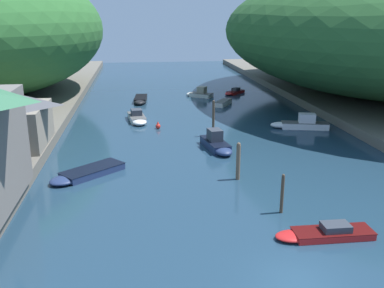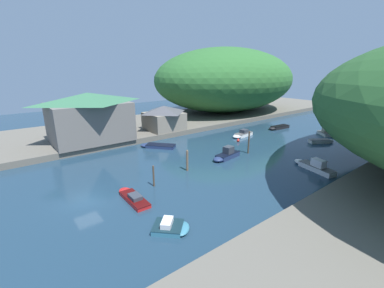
{
  "view_description": "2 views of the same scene",
  "coord_description": "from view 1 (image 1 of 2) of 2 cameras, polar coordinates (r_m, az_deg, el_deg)",
  "views": [
    {
      "loc": [
        -6.98,
        -16.18,
        11.91
      ],
      "look_at": [
        -2.94,
        14.57,
        2.42
      ],
      "focal_mm": 40.0,
      "sensor_mm": 36.0,
      "label": 1
    },
    {
      "loc": [
        25.72,
        -5.9,
        13.25
      ],
      "look_at": [
        -2.84,
        16.25,
        2.34
      ],
      "focal_mm": 24.0,
      "sensor_mm": 36.0,
      "label": 2
    }
  ],
  "objects": [
    {
      "name": "water_surface",
      "position": [
        48.2,
        1.08,
        2.7
      ],
      "size": [
        130.0,
        130.0,
        0.0
      ],
      "primitive_type": "plane",
      "color": "#1E384C",
      "rests_on": "ground"
    },
    {
      "name": "hillside_right",
      "position": [
        67.08,
        23.5,
        13.6
      ],
      "size": [
        41.67,
        58.34,
        17.07
      ],
      "color": "#285628",
      "rests_on": "right_bank"
    },
    {
      "name": "boathouse_shed",
      "position": [
        39.62,
        -23.6,
        3.25
      ],
      "size": [
        7.04,
        7.37,
        4.81
      ],
      "color": "gray",
      "rests_on": "left_bank"
    },
    {
      "name": "boat_red_skiff",
      "position": [
        49.51,
        -7.3,
        3.45
      ],
      "size": [
        2.3,
        5.38,
        1.31
      ],
      "rotation": [
        0.0,
        0.0,
        3.27
      ],
      "color": "white",
      "rests_on": "water_surface"
    },
    {
      "name": "boat_small_dinghy",
      "position": [
        47.56,
        14.14,
        2.61
      ],
      "size": [
        6.33,
        2.81,
        1.67
      ],
      "rotation": [
        0.0,
        0.0,
        1.33
      ],
      "color": "white",
      "rests_on": "water_surface"
    },
    {
      "name": "boat_moored_right",
      "position": [
        66.79,
        5.62,
        6.91
      ],
      "size": [
        3.91,
        3.83,
        0.9
      ],
      "rotation": [
        0.0,
        0.0,
        2.34
      ],
      "color": "red",
      "rests_on": "water_surface"
    },
    {
      "name": "boat_yellow_tender",
      "position": [
        58.75,
        4.37,
        5.59
      ],
      "size": [
        3.39,
        4.51,
        0.67
      ],
      "rotation": [
        0.0,
        0.0,
        5.73
      ],
      "color": "silver",
      "rests_on": "water_surface"
    },
    {
      "name": "boat_mid_channel",
      "position": [
        60.54,
        -6.9,
        5.86
      ],
      "size": [
        2.03,
        5.78,
        0.66
      ],
      "rotation": [
        0.0,
        0.0,
        3.06
      ],
      "color": "black",
      "rests_on": "water_surface"
    },
    {
      "name": "boat_far_right_bank",
      "position": [
        33.56,
        -14.13,
        -3.84
      ],
      "size": [
        5.87,
        5.38,
        0.54
      ],
      "rotation": [
        0.0,
        0.0,
        2.27
      ],
      "color": "navy",
      "rests_on": "water_surface"
    },
    {
      "name": "boat_near_quay",
      "position": [
        38.95,
        3.36,
        -0.01
      ],
      "size": [
        2.41,
        5.48,
        1.75
      ],
      "rotation": [
        0.0,
        0.0,
        3.3
      ],
      "color": "navy",
      "rests_on": "water_surface"
    },
    {
      "name": "boat_white_cruiser",
      "position": [
        64.17,
        0.95,
        6.73
      ],
      "size": [
        4.27,
        3.72,
        1.56
      ],
      "rotation": [
        0.0,
        0.0,
        0.95
      ],
      "color": "silver",
      "rests_on": "water_surface"
    },
    {
      "name": "boat_open_rowboat",
      "position": [
        25.26,
        17.12,
        -11.3
      ],
      "size": [
        5.53,
        1.53,
        0.79
      ],
      "rotation": [
        0.0,
        0.0,
        1.56
      ],
      "color": "red",
      "rests_on": "water_surface"
    },
    {
      "name": "mooring_post_nearest",
      "position": [
        27.08,
        11.94,
        -6.47
      ],
      "size": [
        0.21,
        0.21,
        2.57
      ],
      "color": "#4C3D2D",
      "rests_on": "water_surface"
    },
    {
      "name": "mooring_post_second",
      "position": [
        31.85,
        6.18,
        -2.27
      ],
      "size": [
        0.31,
        0.31,
        2.88
      ],
      "color": "brown",
      "rests_on": "water_surface"
    },
    {
      "name": "mooring_post_fourth",
      "position": [
        42.99,
        2.87,
        3.45
      ],
      "size": [
        0.25,
        0.25,
        3.68
      ],
      "color": "#4C3D2D",
      "rests_on": "water_surface"
    },
    {
      "name": "channel_buoy_near",
      "position": [
        46.23,
        -4.55,
        2.43
      ],
      "size": [
        0.54,
        0.54,
        0.81
      ],
      "color": "red",
      "rests_on": "water_surface"
    },
    {
      "name": "person_on_quay",
      "position": [
        38.87,
        -20.97,
        1.01
      ],
      "size": [
        0.28,
        0.41,
        1.69
      ],
      "rotation": [
        0.0,
        0.0,
        1.74
      ],
      "color": "#282D3D",
      "rests_on": "left_bank"
    }
  ]
}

